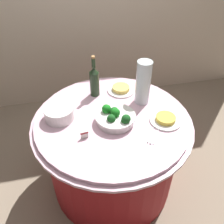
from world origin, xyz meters
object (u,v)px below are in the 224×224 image
object	(u,v)px
wine_bottle	(94,81)
food_plate_noodles	(121,89)
plate_stack	(59,113)
label_placard_front	(84,135)
decorative_fruit_vase	(143,84)
serving_tongs	(153,136)
food_plate_fried_egg	(165,119)
broccoli_bowl	(115,117)

from	to	relation	value
wine_bottle	food_plate_noodles	world-z (taller)	wine_bottle
plate_stack	label_placard_front	bearing A→B (deg)	-58.52
decorative_fruit_vase	food_plate_noodles	world-z (taller)	decorative_fruit_vase
decorative_fruit_vase	serving_tongs	world-z (taller)	decorative_fruit_vase
wine_bottle	decorative_fruit_vase	xyz separation A→B (m)	(0.34, -0.17, 0.03)
wine_bottle	food_plate_fried_egg	bearing A→B (deg)	-45.23
broccoli_bowl	food_plate_fried_egg	size ratio (longest dim) A/B	1.27
wine_bottle	broccoli_bowl	bearing A→B (deg)	-77.32
plate_stack	decorative_fruit_vase	world-z (taller)	decorative_fruit_vase
wine_bottle	label_placard_front	world-z (taller)	wine_bottle
plate_stack	decorative_fruit_vase	size ratio (longest dim) A/B	0.62
wine_bottle	label_placard_front	bearing A→B (deg)	-107.36
broccoli_bowl	label_placard_front	xyz separation A→B (m)	(-0.23, -0.11, -0.01)
plate_stack	food_plate_noodles	bearing A→B (deg)	25.04
serving_tongs	label_placard_front	size ratio (longest dim) A/B	2.86
wine_bottle	serving_tongs	distance (m)	0.64
decorative_fruit_vase	serving_tongs	size ratio (longest dim) A/B	2.16
decorative_fruit_vase	serving_tongs	xyz separation A→B (m)	(-0.04, -0.38, -0.16)
food_plate_fried_egg	food_plate_noodles	size ratio (longest dim) A/B	1.00
plate_stack	serving_tongs	distance (m)	0.67
label_placard_front	food_plate_noodles	bearing A→B (deg)	52.56
wine_bottle	food_plate_fried_egg	size ratio (longest dim) A/B	1.53
broccoli_bowl	wine_bottle	bearing A→B (deg)	102.68
wine_bottle	label_placard_front	size ratio (longest dim) A/B	6.11
decorative_fruit_vase	label_placard_front	distance (m)	0.58
decorative_fruit_vase	food_plate_noodles	xyz separation A→B (m)	(-0.12, 0.17, -0.14)
decorative_fruit_vase	label_placard_front	xyz separation A→B (m)	(-0.48, -0.30, -0.13)
food_plate_noodles	broccoli_bowl	bearing A→B (deg)	-110.04
food_plate_noodles	decorative_fruit_vase	bearing A→B (deg)	-55.00
food_plate_fried_egg	food_plate_noodles	bearing A→B (deg)	116.03
wine_bottle	food_plate_noodles	bearing A→B (deg)	0.73
plate_stack	decorative_fruit_vase	bearing A→B (deg)	5.84
food_plate_fried_egg	plate_stack	bearing A→B (deg)	164.74
plate_stack	food_plate_fried_egg	bearing A→B (deg)	-15.26
food_plate_noodles	wine_bottle	bearing A→B (deg)	-179.27
food_plate_fried_egg	food_plate_noodles	xyz separation A→B (m)	(-0.21, 0.43, 0.00)
broccoli_bowl	decorative_fruit_vase	distance (m)	0.34
plate_stack	food_plate_noodles	size ratio (longest dim) A/B	0.95
serving_tongs	plate_stack	bearing A→B (deg)	151.34
broccoli_bowl	plate_stack	xyz separation A→B (m)	(-0.37, 0.13, 0.00)
food_plate_noodles	serving_tongs	bearing A→B (deg)	-82.15
plate_stack	food_plate_noodles	world-z (taller)	plate_stack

